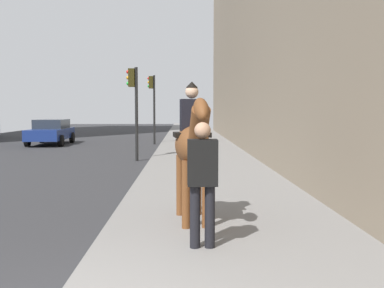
{
  "coord_description": "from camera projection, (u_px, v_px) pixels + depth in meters",
  "views": [
    {
      "loc": [
        -3.64,
        -1.27,
        1.98
      ],
      "look_at": [
        4.0,
        -1.42,
        1.4
      ],
      "focal_mm": 41.95,
      "sensor_mm": 36.0,
      "label": 1
    }
  ],
  "objects": [
    {
      "name": "mounted_horse_near",
      "position": [
        193.0,
        144.0,
        7.36
      ],
      "size": [
        2.15,
        0.72,
        2.33
      ],
      "rotation": [
        0.0,
        0.0,
        3.25
      ],
      "color": "brown",
      "rests_on": "sidewalk_slab"
    },
    {
      "name": "pedestrian_greeting",
      "position": [
        202.0,
        176.0,
        6.0
      ],
      "size": [
        0.27,
        0.4,
        1.7
      ],
      "rotation": [
        0.0,
        0.0,
        0.02
      ],
      "color": "black",
      "rests_on": "sidewalk_slab"
    },
    {
      "name": "car_near_lane",
      "position": [
        51.0,
        131.0,
        25.7
      ],
      "size": [
        4.65,
        2.13,
        1.44
      ],
      "rotation": [
        0.0,
        0.0,
        3.18
      ],
      "color": "navy",
      "rests_on": "ground"
    },
    {
      "name": "traffic_light_near_curb",
      "position": [
        134.0,
        98.0,
        17.24
      ],
      "size": [
        0.2,
        0.44,
        3.62
      ],
      "color": "black",
      "rests_on": "ground"
    },
    {
      "name": "traffic_light_far_curb",
      "position": [
        153.0,
        98.0,
        25.69
      ],
      "size": [
        0.2,
        0.44,
        3.96
      ],
      "color": "black",
      "rests_on": "ground"
    }
  ]
}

